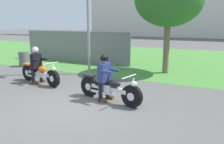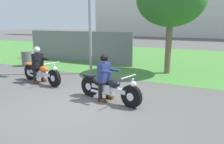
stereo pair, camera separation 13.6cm
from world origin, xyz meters
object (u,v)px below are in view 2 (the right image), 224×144
Objects in this scene: motorcycle_follow at (41,73)px; rider_follow at (38,62)px; rider_lead at (105,74)px; trash_can at (27,59)px; motorcycle_lead at (109,89)px.

rider_follow is at bearing 179.17° from motorcycle_follow.
trash_can is at bearing 167.61° from rider_lead.
trash_can is (-3.06, 2.24, -0.42)m from rider_follow.
rider_lead is (-0.16, 0.04, 0.43)m from motorcycle_lead.
rider_lead is 0.63× the size of motorcycle_follow.
rider_lead reaches higher than motorcycle_lead.
motorcycle_lead reaches higher than motorcycle_follow.
rider_lead is 3.35m from rider_follow.
motorcycle_lead is 1.57× the size of rider_lead.
rider_follow reaches higher than trash_can.
rider_follow is at bearing -179.26° from motorcycle_lead.
motorcycle_lead is 3.54m from rider_follow.
motorcycle_follow is 3.95m from trash_can.
rider_lead is 1.78× the size of trash_can.
rider_follow is 3.82m from trash_can.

